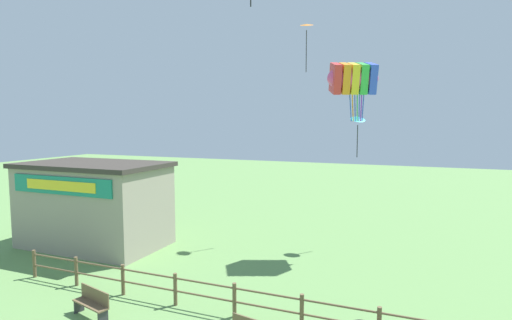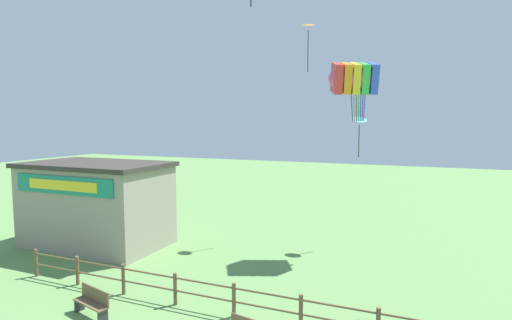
# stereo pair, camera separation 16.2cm
# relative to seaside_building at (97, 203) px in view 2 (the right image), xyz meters

# --- Properties ---
(wooden_fence) EXTENTS (19.34, 0.14, 1.21)m
(wooden_fence) POSITION_rel_seaside_building_xyz_m (10.55, -4.59, -1.61)
(wooden_fence) COLOR brown
(wooden_fence) RESTS_ON ground_plane
(seaside_building) EXTENTS (7.79, 4.56, 4.57)m
(seaside_building) POSITION_rel_seaside_building_xyz_m (0.00, 0.00, 0.00)
(seaside_building) COLOR gray
(seaside_building) RESTS_ON ground_plane
(park_bench_by_building) EXTENTS (1.67, 0.79, 1.00)m
(park_bench_by_building) POSITION_rel_seaside_building_xyz_m (5.99, -6.43, -1.77)
(park_bench_by_building) COLOR brown
(park_bench_by_building) RESTS_ON ground_plane
(kite_rainbow_parafoil) EXTENTS (3.07, 2.57, 3.08)m
(kite_rainbow_parafoil) POSITION_rel_seaside_building_xyz_m (13.06, 4.47, 6.69)
(kite_rainbow_parafoil) COLOR #E54C8C
(kite_cyan_delta) EXTENTS (1.09, 1.08, 2.29)m
(kite_cyan_delta) POSITION_rel_seaside_building_xyz_m (13.21, 5.70, 4.51)
(kite_cyan_delta) COLOR #2DB2C6
(kite_orange_delta) EXTENTS (0.96, 0.94, 2.88)m
(kite_orange_delta) POSITION_rel_seaside_building_xyz_m (10.05, 6.57, 9.89)
(kite_orange_delta) COLOR orange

